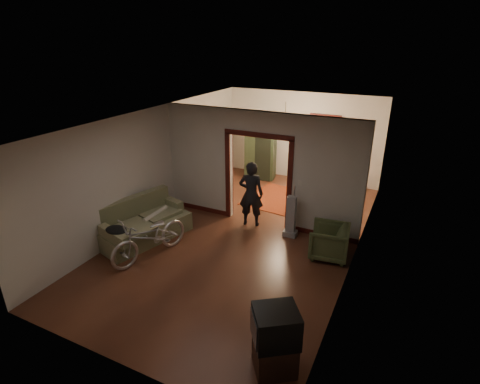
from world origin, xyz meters
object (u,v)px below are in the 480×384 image
Objects in this scene: locker at (261,150)px; person at (251,194)px; bicycle at (150,237)px; sofa at (144,220)px; armchair at (329,241)px; desk at (327,179)px.

person is at bearing -79.50° from locker.
locker is (0.19, 5.49, 0.46)m from bicycle.
bicycle reaches higher than sofa.
sofa is 0.84m from bicycle.
person reaches higher than bicycle.
locker is (-3.20, 3.82, 0.59)m from armchair.
sofa is at bearing -124.26° from desk.
armchair is 3.84m from desk.
bicycle is 3.77m from armchair.
armchair is at bearing 149.47° from person.
armchair is at bearing 30.78° from sofa.
sofa is at bearing 153.10° from bicycle.
person is 0.87× the size of locker.
desk is at bearing 81.36° from bicycle.
locker is at bearing 103.81° from bicycle.
sofa reaches higher than armchair.
person is 1.76× the size of desk.
desk is at bearing -124.30° from person.
person is at bearing -114.11° from armchair.
sofa is 2.63× the size of armchair.
desk is (1.16, 3.09, -0.48)m from person.
armchair is at bearing 41.95° from bicycle.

